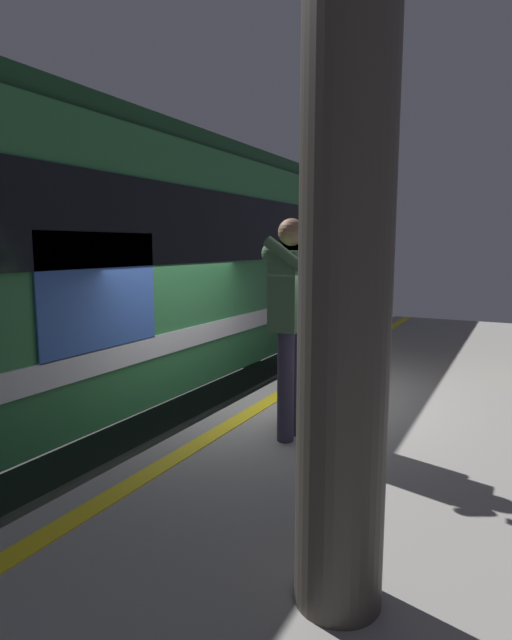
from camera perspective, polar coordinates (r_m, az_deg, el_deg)
The scene contains 9 objects.
ground_plane at distance 6.17m, azimuth -0.22°, elevation -17.99°, with size 25.13×25.13×0.00m, color #3D3D3F.
platform at distance 5.37m, azimuth 20.99°, elevation -16.16°, with size 13.95×4.22×1.11m, color gray.
safety_line at distance 5.64m, azimuth 2.50°, elevation -8.36°, with size 13.67×0.16×0.01m, color yellow.
track_rail_near at distance 7.00m, azimuth -12.69°, elevation -14.19°, with size 18.14×0.08×0.16m, color slate.
track_rail_far at distance 7.95m, azimuth -20.78°, elevation -11.75°, with size 18.14×0.08×0.16m, color slate.
train_carriage at distance 7.79m, azimuth -11.97°, elevation 6.77°, with size 13.53×2.78×4.02m.
passenger at distance 4.24m, azimuth 3.80°, elevation 1.08°, with size 0.57×0.55×1.83m.
handbag at distance 4.79m, azimuth 4.35°, elevation -9.04°, with size 0.33×0.30×0.43m.
station_column at distance 2.19m, azimuth 10.07°, elevation 12.45°, with size 0.40×0.40×3.57m, color #38332D.
Camera 1 is at (4.89, 2.59, 2.73)m, focal length 28.82 mm.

